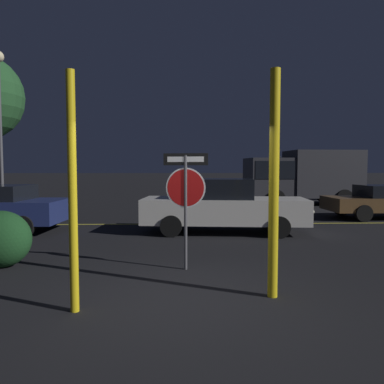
% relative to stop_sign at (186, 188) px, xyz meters
% --- Properties ---
extents(ground_plane, '(260.00, 260.00, 0.00)m').
position_rel_stop_sign_xyz_m(ground_plane, '(-0.11, -1.59, -1.52)').
color(ground_plane, black).
extents(road_center_stripe, '(39.68, 0.12, 0.01)m').
position_rel_stop_sign_xyz_m(road_center_stripe, '(-0.11, 5.66, -1.52)').
color(road_center_stripe, gold).
rests_on(road_center_stripe, ground_plane).
extents(stop_sign, '(0.82, 0.19, 2.16)m').
position_rel_stop_sign_xyz_m(stop_sign, '(0.00, 0.00, 0.00)').
color(stop_sign, '#4C4C51').
rests_on(stop_sign, ground_plane).
extents(yellow_pole_left, '(0.11, 0.11, 3.15)m').
position_rel_stop_sign_xyz_m(yellow_pole_left, '(-1.50, -2.00, 0.05)').
color(yellow_pole_left, yellow).
rests_on(yellow_pole_left, ground_plane).
extents(yellow_pole_right, '(0.15, 0.15, 3.31)m').
position_rel_stop_sign_xyz_m(yellow_pole_right, '(1.25, -1.52, 0.13)').
color(yellow_pole_right, yellow).
rests_on(yellow_pole_right, ground_plane).
extents(hedge_bush_1, '(1.13, 0.87, 1.09)m').
position_rel_stop_sign_xyz_m(hedge_bush_1, '(-3.51, 0.27, -0.98)').
color(hedge_bush_1, '#19421E').
rests_on(hedge_bush_1, ground_plane).
extents(passing_car_3, '(4.93, 2.12, 1.58)m').
position_rel_stop_sign_xyz_m(passing_car_3, '(1.16, 3.95, -0.75)').
color(passing_car_3, silver).
rests_on(passing_car_3, ground_plane).
extents(delivery_truck, '(5.82, 2.72, 2.77)m').
position_rel_stop_sign_xyz_m(delivery_truck, '(6.09, 12.12, 0.00)').
color(delivery_truck, '#2D2D33').
rests_on(delivery_truck, ground_plane).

